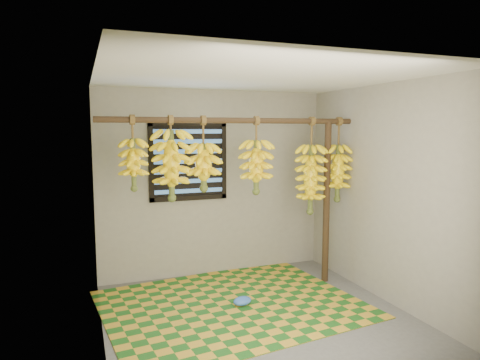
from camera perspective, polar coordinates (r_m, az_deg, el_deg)
name	(u,v)px	position (r m, az deg, el deg)	size (l,w,h in m)	color
floor	(259,319)	(4.56, 2.55, -17.97)	(3.00, 3.00, 0.01)	#555555
ceiling	(260,76)	(4.17, 2.73, 13.69)	(3.00, 3.00, 0.01)	silver
wall_back	(214,183)	(5.60, -3.43, -0.45)	(3.00, 0.01, 2.40)	gray
wall_left	(98,212)	(3.87, -18.36, -4.02)	(0.01, 3.00, 2.40)	gray
wall_right	(385,193)	(4.98, 18.77, -1.70)	(0.01, 3.00, 2.40)	gray
window	(188,161)	(5.45, -6.89, 2.49)	(1.00, 0.04, 1.00)	black
hanging_pole	(235,120)	(4.79, -0.64, 7.94)	(0.06, 0.06, 3.00)	#3C2919
support_post	(327,203)	(5.40, 11.46, -2.99)	(0.08, 0.08, 2.00)	#3C2919
woven_mat	(232,304)	(4.86, -1.12, -16.22)	(2.66, 2.13, 0.01)	#1D5B1A
plastic_bag	(242,301)	(4.81, 0.30, -15.82)	(0.22, 0.16, 0.09)	blue
banana_bunch_a	(134,164)	(4.55, -14.01, 2.05)	(0.29, 0.29, 0.78)	brown
banana_bunch_b	(171,165)	(4.61, -9.14, 1.96)	(0.39, 0.39, 0.90)	brown
banana_bunch_c	(204,167)	(4.70, -4.88, 1.77)	(0.36, 0.36, 0.81)	brown
banana_bunch_d	(256,167)	(4.90, 2.17, 1.78)	(0.35, 0.35, 0.88)	brown
banana_bunch_e	(311,179)	(5.24, 9.41, 0.11)	(0.36, 0.36, 1.16)	brown
banana_bunch_f	(338,173)	(5.43, 12.89, 0.93)	(0.32, 0.32, 1.03)	brown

